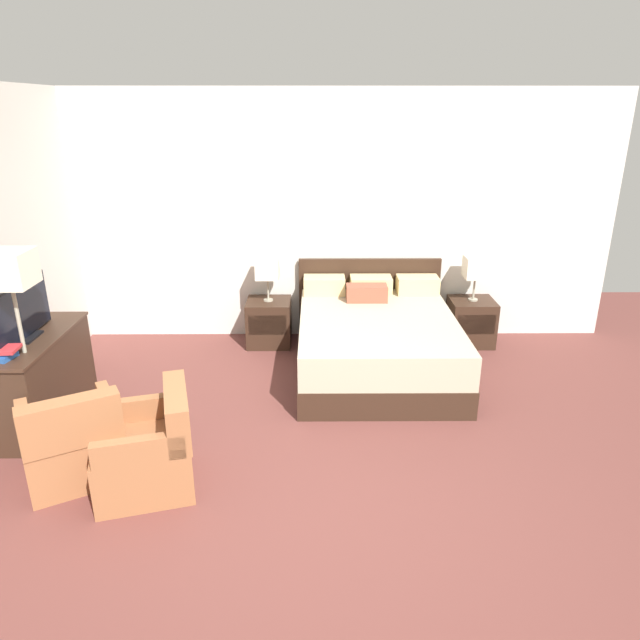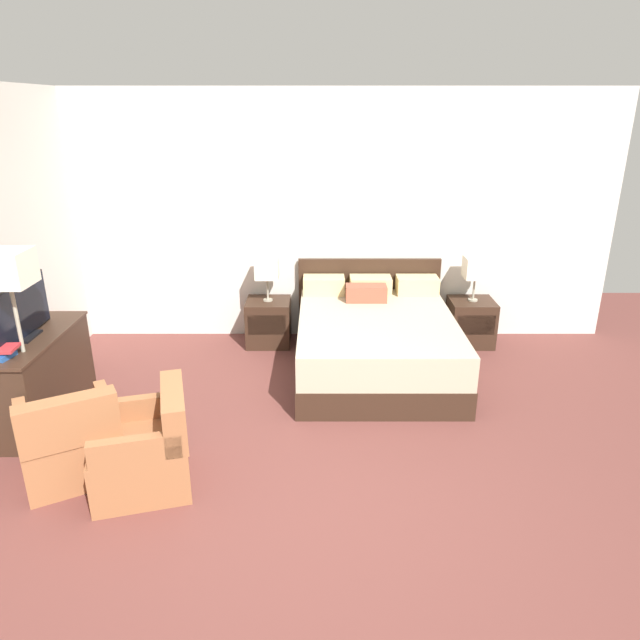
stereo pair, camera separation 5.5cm
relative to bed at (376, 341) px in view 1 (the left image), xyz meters
name	(u,v)px [view 1 (the left image)]	position (x,y,z in m)	size (l,w,h in m)	color
ground_plane	(324,511)	(-0.59, -2.31, -0.33)	(10.04, 10.04, 0.00)	brown
wall_back	(320,219)	(-0.59, 1.06, 1.11)	(6.90, 0.06, 2.88)	beige
bed	(376,341)	(0.00, 0.00, 0.00)	(1.69, 2.09, 0.98)	#332116
nightstand_left	(269,322)	(-1.20, 0.73, -0.06)	(0.51, 0.48, 0.54)	#332116
nightstand_right	(471,322)	(1.20, 0.73, -0.06)	(0.51, 0.48, 0.54)	#332116
table_lamp_left	(267,268)	(-1.20, 0.73, 0.60)	(0.27, 0.27, 0.52)	gray
table_lamp_right	(476,268)	(1.20, 0.73, 0.60)	(0.27, 0.27, 0.52)	gray
dresser	(36,378)	(-3.14, -1.01, 0.08)	(0.55, 1.32, 0.80)	#332116
tv	(22,313)	(-3.14, -1.03, 0.70)	(0.18, 0.91, 0.49)	black
book_red_cover	(0,356)	(-3.15, -1.45, 0.49)	(0.21, 0.18, 0.04)	#234C8E
book_small_top	(1,350)	(-3.13, -1.45, 0.54)	(0.25, 0.19, 0.03)	#B7282D
armchair_by_window	(73,443)	(-2.48, -1.88, -0.05)	(0.93, 0.93, 0.76)	#935B38
armchair_companion	(149,451)	(-1.88, -1.99, -0.05)	(0.84, 0.84, 0.76)	#935B38
floor_lamp	(11,282)	(-3.01, -1.33, 1.06)	(0.34, 0.34, 1.64)	gray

